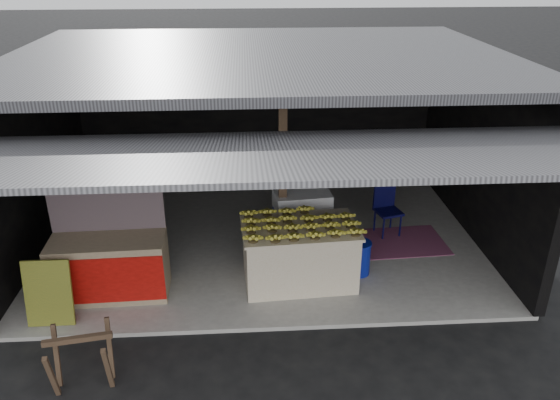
{
  "coord_description": "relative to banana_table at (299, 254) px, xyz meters",
  "views": [
    {
      "loc": [
        -0.21,
        -5.53,
        4.4
      ],
      "look_at": [
        0.24,
        1.56,
        1.1
      ],
      "focal_mm": 35.0,
      "sensor_mm": 36.0,
      "label": 1
    }
  ],
  "objects": [
    {
      "name": "ground",
      "position": [
        -0.48,
        -1.04,
        -0.5
      ],
      "size": [
        80.0,
        80.0,
        0.0
      ],
      "primitive_type": "plane",
      "color": "black",
      "rests_on": "ground"
    },
    {
      "name": "concrete_slab",
      "position": [
        -0.48,
        1.46,
        -0.47
      ],
      "size": [
        7.0,
        5.0,
        0.06
      ],
      "primitive_type": "cube",
      "color": "gray",
      "rests_on": "ground"
    },
    {
      "name": "shophouse",
      "position": [
        -0.48,
        1.77,
        1.6
      ],
      "size": [
        7.4,
        7.29,
        3.02
      ],
      "color": "black",
      "rests_on": "ground"
    },
    {
      "name": "banana_table",
      "position": [
        0.0,
        0.0,
        0.0
      ],
      "size": [
        1.64,
        1.07,
        0.87
      ],
      "rotation": [
        0.0,
        0.0,
        0.06
      ],
      "color": "silver",
      "rests_on": "concrete_slab"
    },
    {
      "name": "banana_pile",
      "position": [
        0.0,
        0.0,
        0.52
      ],
      "size": [
        1.52,
        0.97,
        0.17
      ],
      "primitive_type": null,
      "rotation": [
        0.0,
        0.0,
        0.06
      ],
      "color": "yellow",
      "rests_on": "banana_table"
    },
    {
      "name": "white_crate",
      "position": [
        0.13,
        0.99,
        0.03
      ],
      "size": [
        0.91,
        0.66,
        0.95
      ],
      "rotation": [
        0.0,
        0.0,
        0.11
      ],
      "color": "white",
      "rests_on": "concrete_slab"
    },
    {
      "name": "neighbor_stall",
      "position": [
        -2.58,
        -0.15,
        0.03
      ],
      "size": [
        1.53,
        0.73,
        1.55
      ],
      "rotation": [
        0.0,
        0.0,
        0.03
      ],
      "color": "#998466",
      "rests_on": "concrete_slab"
    },
    {
      "name": "green_signboard",
      "position": [
        -3.21,
        -0.75,
        -0.0
      ],
      "size": [
        0.58,
        0.2,
        0.86
      ],
      "primitive_type": "cube",
      "rotation": [
        -0.19,
        0.0,
        0.0
      ],
      "color": "black",
      "rests_on": "concrete_slab"
    },
    {
      "name": "sawhorse",
      "position": [
        -2.53,
        -1.87,
        -0.07
      ],
      "size": [
        0.71,
        0.69,
        0.68
      ],
      "rotation": [
        0.0,
        0.0,
        0.16
      ],
      "color": "#4E3727",
      "rests_on": "ground"
    },
    {
      "name": "water_barrel",
      "position": [
        0.89,
        0.15,
        -0.2
      ],
      "size": [
        0.33,
        0.33,
        0.48
      ],
      "primitive_type": "cylinder",
      "color": "#0D1B95",
      "rests_on": "concrete_slab"
    },
    {
      "name": "plastic_chair",
      "position": [
        1.57,
        1.38,
        0.04
      ],
      "size": [
        0.47,
        0.47,
        0.82
      ],
      "rotation": [
        0.0,
        0.0,
        0.26
      ],
      "color": "#0B0A3B",
      "rests_on": "concrete_slab"
    },
    {
      "name": "magenta_rug",
      "position": [
        1.7,
        1.01,
        -0.43
      ],
      "size": [
        1.55,
        1.08,
        0.01
      ],
      "primitive_type": "cube",
      "rotation": [
        0.0,
        0.0,
        0.05
      ],
      "color": "maroon",
      "rests_on": "concrete_slab"
    },
    {
      "name": "picture_frames",
      "position": [
        -0.64,
        3.85,
        1.43
      ],
      "size": [
        1.62,
        0.04,
        0.46
      ],
      "color": "black",
      "rests_on": "shophouse"
    }
  ]
}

